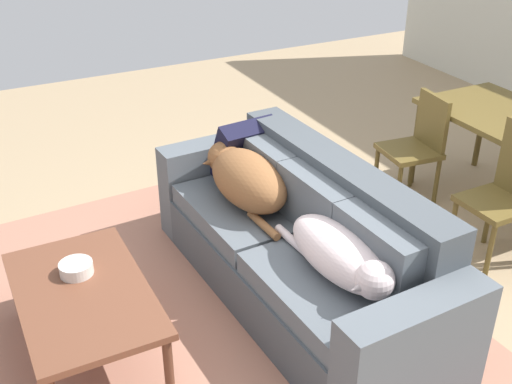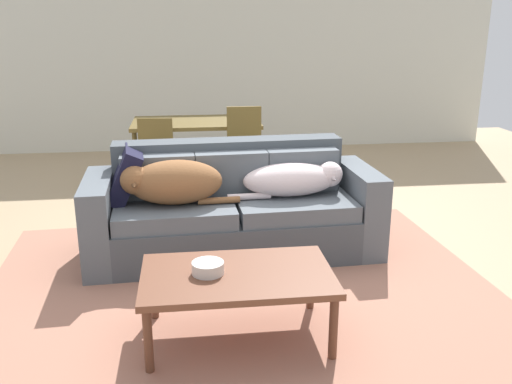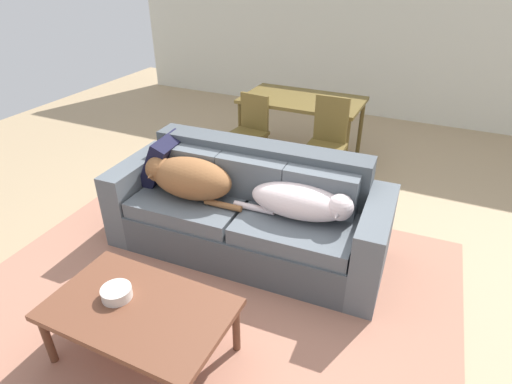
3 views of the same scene
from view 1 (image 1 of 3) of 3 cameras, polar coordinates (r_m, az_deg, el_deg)
ground_plane at (r=3.99m, az=4.14°, el=-10.66°), size 10.00×10.00×0.00m
area_rug at (r=3.87m, az=-5.76°, el=-12.08°), size 3.68×3.12×0.01m
couch at (r=3.92m, az=4.18°, el=-5.03°), size 2.33×0.95×0.88m
dog_on_left_cushion at (r=4.06m, az=-0.94°, el=1.28°), size 0.89×0.41×0.34m
dog_on_right_cushion at (r=3.41m, az=7.69°, el=-5.65°), size 0.93×0.35×0.27m
throw_pillow_by_left_arm at (r=4.42m, az=-1.08°, el=3.89°), size 0.34×0.45×0.44m
coffee_table at (r=3.59m, az=-15.15°, el=-9.06°), size 1.11×0.67×0.43m
bowl_on_coffee_table at (r=3.68m, az=-15.74°, el=-6.57°), size 0.19×0.19×0.07m
dining_chair_near_left at (r=5.11m, az=14.21°, el=4.23°), size 0.44×0.44×0.86m
dining_chair_near_right at (r=4.48m, az=21.41°, el=0.15°), size 0.40×0.40×0.97m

